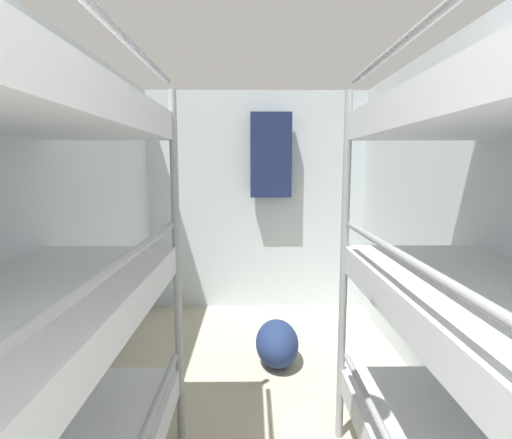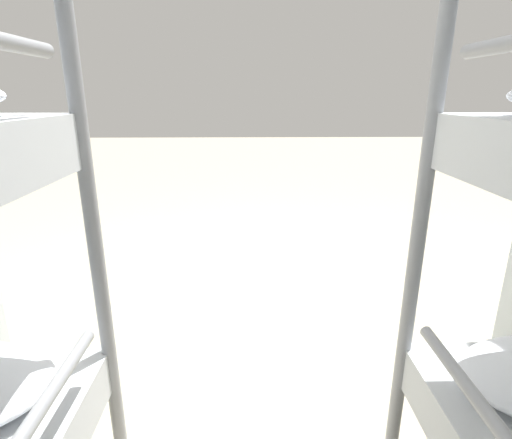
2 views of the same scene
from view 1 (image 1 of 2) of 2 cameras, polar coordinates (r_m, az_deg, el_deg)
The scene contains 5 objects.
wall_left at distance 2.44m, azimuth -29.85°, elevation -2.80°, with size 0.06×4.84×2.42m.
wall_right at distance 2.48m, azimuth 30.66°, elevation -2.68°, with size 0.06×4.84×2.42m.
wall_back at distance 4.49m, azimuth 0.06°, elevation 2.59°, with size 2.54×0.06×2.42m.
duffel_bag at distance 3.42m, azimuth 3.02°, elevation -17.20°, with size 0.35×0.53×0.35m.
hanging_coat at distance 4.33m, azimuth 2.14°, elevation 9.15°, with size 0.44×0.12×0.90m.
Camera 1 is at (-0.05, 0.27, 1.61)m, focal length 28.00 mm.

